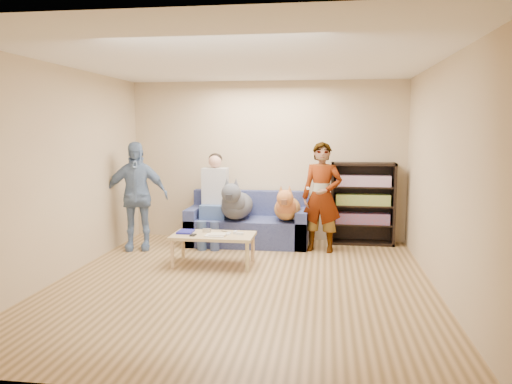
# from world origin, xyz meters

# --- Properties ---
(ground) EXTENTS (5.00, 5.00, 0.00)m
(ground) POSITION_xyz_m (0.00, 0.00, 0.00)
(ground) COLOR brown
(ground) RESTS_ON ground
(ceiling) EXTENTS (5.00, 5.00, 0.00)m
(ceiling) POSITION_xyz_m (0.00, 0.00, 2.60)
(ceiling) COLOR white
(ceiling) RESTS_ON ground
(wall_back) EXTENTS (4.50, 0.00, 4.50)m
(wall_back) POSITION_xyz_m (0.00, 2.50, 1.30)
(wall_back) COLOR tan
(wall_back) RESTS_ON ground
(wall_front) EXTENTS (4.50, 0.00, 4.50)m
(wall_front) POSITION_xyz_m (0.00, -2.50, 1.30)
(wall_front) COLOR tan
(wall_front) RESTS_ON ground
(wall_left) EXTENTS (0.00, 5.00, 5.00)m
(wall_left) POSITION_xyz_m (-2.25, 0.00, 1.30)
(wall_left) COLOR tan
(wall_left) RESTS_ON ground
(wall_right) EXTENTS (0.00, 5.00, 5.00)m
(wall_right) POSITION_xyz_m (2.25, 0.00, 1.30)
(wall_right) COLOR tan
(wall_right) RESTS_ON ground
(blanket) EXTENTS (0.39, 0.33, 0.13)m
(blanket) POSITION_xyz_m (0.58, 1.93, 0.49)
(blanket) COLOR #BABABF
(blanket) RESTS_ON sofa
(person_standing_right) EXTENTS (0.66, 0.50, 1.64)m
(person_standing_right) POSITION_xyz_m (0.91, 1.75, 0.82)
(person_standing_right) COLOR gray
(person_standing_right) RESTS_ON ground
(person_standing_left) EXTENTS (1.03, 0.61, 1.64)m
(person_standing_left) POSITION_xyz_m (-1.88, 1.48, 0.82)
(person_standing_left) COLOR #749AB9
(person_standing_left) RESTS_ON ground
(held_controller) EXTENTS (0.05, 0.12, 0.03)m
(held_controller) POSITION_xyz_m (0.71, 1.55, 0.97)
(held_controller) COLOR silver
(held_controller) RESTS_ON person_standing_right
(notebook_blue) EXTENTS (0.20, 0.26, 0.03)m
(notebook_blue) POSITION_xyz_m (-0.92, 0.83, 0.43)
(notebook_blue) COLOR navy
(notebook_blue) RESTS_ON coffee_table
(papers) EXTENTS (0.26, 0.20, 0.02)m
(papers) POSITION_xyz_m (-0.47, 0.68, 0.43)
(papers) COLOR silver
(papers) RESTS_ON coffee_table
(magazine) EXTENTS (0.22, 0.17, 0.01)m
(magazine) POSITION_xyz_m (-0.44, 0.70, 0.44)
(magazine) COLOR beige
(magazine) RESTS_ON coffee_table
(camera_silver) EXTENTS (0.11, 0.06, 0.05)m
(camera_silver) POSITION_xyz_m (-0.64, 0.90, 0.45)
(camera_silver) COLOR #ADAEB2
(camera_silver) RESTS_ON coffee_table
(controller_a) EXTENTS (0.04, 0.13, 0.03)m
(controller_a) POSITION_xyz_m (-0.24, 0.88, 0.43)
(controller_a) COLOR silver
(controller_a) RESTS_ON coffee_table
(controller_b) EXTENTS (0.09, 0.06, 0.03)m
(controller_b) POSITION_xyz_m (-0.16, 0.80, 0.43)
(controller_b) COLOR silver
(controller_b) RESTS_ON coffee_table
(headphone_cup_a) EXTENTS (0.07, 0.07, 0.02)m
(headphone_cup_a) POSITION_xyz_m (-0.32, 0.76, 0.43)
(headphone_cup_a) COLOR white
(headphone_cup_a) RESTS_ON coffee_table
(headphone_cup_b) EXTENTS (0.07, 0.07, 0.02)m
(headphone_cup_b) POSITION_xyz_m (-0.32, 0.84, 0.43)
(headphone_cup_b) COLOR silver
(headphone_cup_b) RESTS_ON coffee_table
(pen_orange) EXTENTS (0.13, 0.06, 0.01)m
(pen_orange) POSITION_xyz_m (-0.54, 0.62, 0.42)
(pen_orange) COLOR orange
(pen_orange) RESTS_ON coffee_table
(pen_black) EXTENTS (0.13, 0.08, 0.01)m
(pen_black) POSITION_xyz_m (-0.40, 0.96, 0.42)
(pen_black) COLOR black
(pen_black) RESTS_ON coffee_table
(wallet) EXTENTS (0.07, 0.12, 0.02)m
(wallet) POSITION_xyz_m (-0.77, 0.66, 0.43)
(wallet) COLOR black
(wallet) RESTS_ON coffee_table
(sofa) EXTENTS (1.90, 0.85, 0.82)m
(sofa) POSITION_xyz_m (-0.25, 2.10, 0.28)
(sofa) COLOR #515B93
(sofa) RESTS_ON ground
(person_seated) EXTENTS (0.40, 0.73, 1.47)m
(person_seated) POSITION_xyz_m (-0.78, 1.97, 0.77)
(person_seated) COLOR #456499
(person_seated) RESTS_ON sofa
(dog_gray) EXTENTS (0.48, 1.28, 0.69)m
(dog_gray) POSITION_xyz_m (-0.41, 1.87, 0.67)
(dog_gray) COLOR #484A52
(dog_gray) RESTS_ON sofa
(dog_tan) EXTENTS (0.41, 1.16, 0.59)m
(dog_tan) POSITION_xyz_m (0.38, 1.90, 0.63)
(dog_tan) COLOR #BD7A39
(dog_tan) RESTS_ON sofa
(coffee_table) EXTENTS (1.10, 0.60, 0.42)m
(coffee_table) POSITION_xyz_m (-0.52, 0.78, 0.37)
(coffee_table) COLOR tan
(coffee_table) RESTS_ON ground
(bookshelf) EXTENTS (1.00, 0.34, 1.30)m
(bookshelf) POSITION_xyz_m (1.55, 2.33, 0.68)
(bookshelf) COLOR black
(bookshelf) RESTS_ON ground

